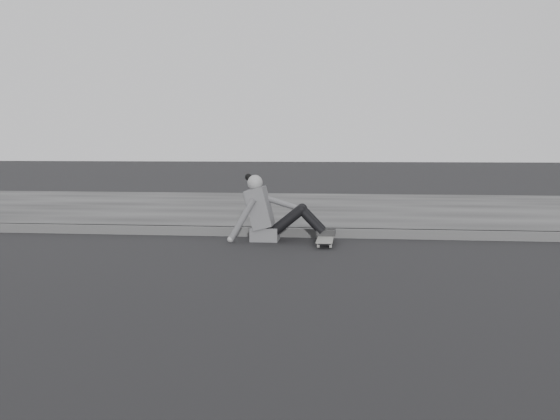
# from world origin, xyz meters

# --- Properties ---
(ground) EXTENTS (80.00, 80.00, 0.00)m
(ground) POSITION_xyz_m (0.00, 0.00, 0.00)
(ground) COLOR black
(ground) RESTS_ON ground
(curb) EXTENTS (24.00, 0.16, 0.12)m
(curb) POSITION_xyz_m (0.00, 2.58, 0.06)
(curb) COLOR #474747
(curb) RESTS_ON ground
(sidewalk) EXTENTS (24.00, 6.00, 0.12)m
(sidewalk) POSITION_xyz_m (0.00, 5.60, 0.06)
(sidewalk) COLOR #3C3C3C
(sidewalk) RESTS_ON ground
(skateboard) EXTENTS (0.20, 0.78, 0.09)m
(skateboard) POSITION_xyz_m (-1.86, 1.95, 0.07)
(skateboard) COLOR gray
(skateboard) RESTS_ON ground
(seated_woman) EXTENTS (1.38, 0.46, 0.88)m
(seated_woman) POSITION_xyz_m (-2.59, 2.19, 0.36)
(seated_woman) COLOR #565658
(seated_woman) RESTS_ON ground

